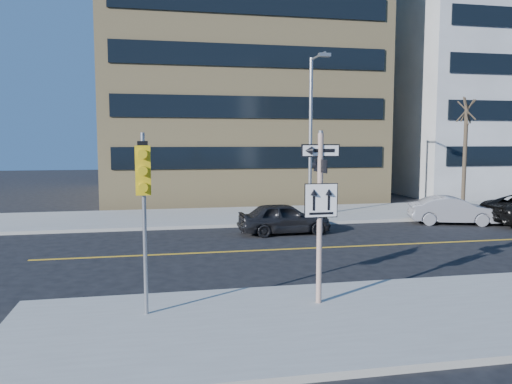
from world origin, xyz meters
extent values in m
plane|color=black|center=(0.00, 0.00, 0.00)|extent=(120.00, 120.00, 0.00)
cylinder|color=silver|center=(0.00, -2.50, 2.15)|extent=(0.13, 0.13, 4.00)
cylinder|color=gray|center=(0.00, -2.50, 4.18)|extent=(0.10, 0.10, 0.06)
cube|color=black|center=(0.00, -2.50, 3.75)|extent=(0.92, 0.03, 0.30)
cube|color=black|center=(0.00, -2.50, 3.40)|extent=(0.03, 0.92, 0.30)
cube|color=white|center=(0.00, -2.58, 2.60)|extent=(0.80, 0.03, 0.80)
cylinder|color=gray|center=(-4.00, -2.50, 2.15)|extent=(0.09, 0.09, 4.00)
cube|color=gold|center=(-4.00, -2.70, 3.35)|extent=(0.32, 0.22, 1.05)
sphere|color=#8C0705|center=(-4.00, -2.82, 3.70)|extent=(0.17, 0.17, 0.17)
sphere|color=black|center=(-4.00, -2.82, 3.35)|extent=(0.17, 0.17, 0.17)
sphere|color=black|center=(-4.00, -2.82, 3.00)|extent=(0.17, 0.17, 0.17)
imported|color=black|center=(1.62, 7.05, 0.67)|extent=(1.73, 4.01, 1.35)
imported|color=gray|center=(10.20, 7.89, 0.67)|extent=(2.59, 4.29, 1.34)
cylinder|color=gray|center=(4.00, 11.00, 4.15)|extent=(0.18, 0.18, 8.00)
cylinder|color=gray|center=(4.00, 10.00, 8.05)|extent=(0.10, 2.20, 0.10)
cube|color=gray|center=(4.00, 9.00, 7.95)|extent=(0.55, 0.30, 0.16)
cylinder|color=#33281E|center=(13.00, 11.30, 3.05)|extent=(0.22, 0.22, 5.80)
cube|color=tan|center=(2.00, 25.00, 9.00)|extent=(18.00, 18.00, 18.00)
cube|color=#A1A4A6|center=(24.00, 24.00, 7.50)|extent=(20.00, 16.00, 15.00)
camera|label=1|loc=(-3.71, -13.51, 3.96)|focal=35.00mm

